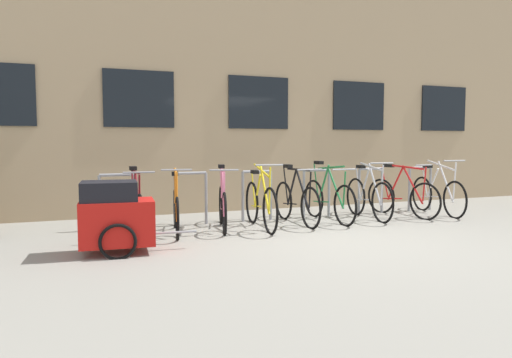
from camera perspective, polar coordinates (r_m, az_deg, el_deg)
The scene contains 13 objects.
ground_plane at distance 7.04m, azimuth 9.91°, elevation -7.08°, with size 42.00×42.00×0.00m, color gray.
storefront_building at distance 12.85m, azimuth -4.94°, elevation 10.75°, with size 28.00×6.35×5.63m.
bike_rack at distance 8.65m, azimuth 3.81°, elevation -1.25°, with size 6.58×0.05×0.91m.
bicycle_maroon at distance 7.31m, azimuth -14.26°, elevation -3.66°, with size 0.44×1.69×1.05m.
bicycle_pink at distance 7.69m, azimuth -4.05°, elevation -3.22°, with size 0.54×1.61×1.05m.
bicycle_yellow at distance 7.74m, azimuth 0.54°, elevation -3.00°, with size 0.44×1.79×1.09m.
bicycle_red at distance 9.43m, azimuth 17.18°, elevation -1.95°, with size 0.50×1.72×1.02m.
bicycle_orange at distance 7.44m, azimuth -9.62°, elevation -3.62°, with size 0.46×1.67×1.04m.
bicycle_green at distance 8.54m, azimuth 8.71°, elevation -2.39°, with size 0.44×1.81×1.08m.
bicycle_silver at distance 8.95m, azimuth 13.39°, elevation -2.13°, with size 0.44×1.71×1.07m.
bicycle_white at distance 9.92m, azimuth 21.03°, elevation -1.70°, with size 0.45×1.79×1.09m.
bicycle_black at distance 8.21m, azimuth 4.86°, elevation -2.67°, with size 0.44×1.77×1.03m.
bike_trailer at distance 6.22m, azimuth -16.56°, elevation -4.28°, with size 1.47×0.73×0.93m.
Camera 1 is at (-3.57, -5.91, 1.40)m, focal length 33.18 mm.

